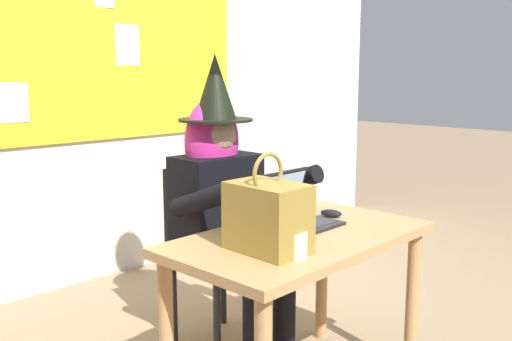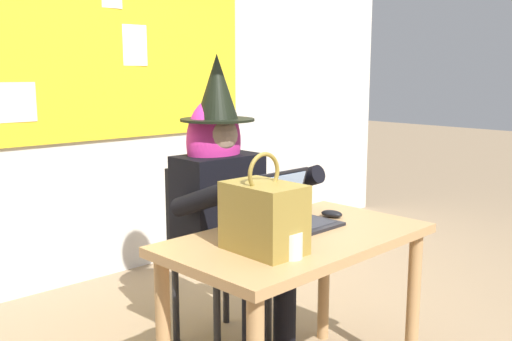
{
  "view_description": "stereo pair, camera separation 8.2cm",
  "coord_description": "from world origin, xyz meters",
  "px_view_note": "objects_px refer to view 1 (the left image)",
  "views": [
    {
      "loc": [
        -1.84,
        -1.51,
        1.39
      ],
      "look_at": [
        -0.05,
        0.29,
        0.95
      ],
      "focal_mm": 39.89,
      "sensor_mm": 36.0,
      "label": 1
    },
    {
      "loc": [
        -1.78,
        -1.57,
        1.39
      ],
      "look_at": [
        -0.05,
        0.29,
        0.95
      ],
      "focal_mm": 39.89,
      "sensor_mm": 36.0,
      "label": 2
    }
  ],
  "objects_px": {
    "person_costumed": "(225,192)",
    "coffee_mug": "(296,245)",
    "desk_main": "(300,260)",
    "laptop": "(294,213)",
    "chair_at_desk": "(209,244)",
    "computer_mouse": "(331,213)",
    "handbag": "(268,216)"
  },
  "relations": [
    {
      "from": "chair_at_desk",
      "to": "computer_mouse",
      "type": "distance_m",
      "value": 0.68
    },
    {
      "from": "desk_main",
      "to": "handbag",
      "type": "bearing_deg",
      "value": -166.48
    },
    {
      "from": "person_costumed",
      "to": "computer_mouse",
      "type": "distance_m",
      "value": 0.54
    },
    {
      "from": "chair_at_desk",
      "to": "laptop",
      "type": "bearing_deg",
      "value": 2.05
    },
    {
      "from": "handbag",
      "to": "coffee_mug",
      "type": "xyz_separation_m",
      "value": [
        0.02,
        -0.13,
        -0.09
      ]
    },
    {
      "from": "coffee_mug",
      "to": "laptop",
      "type": "bearing_deg",
      "value": 42.72
    },
    {
      "from": "chair_at_desk",
      "to": "computer_mouse",
      "type": "bearing_deg",
      "value": 22.62
    },
    {
      "from": "laptop",
      "to": "computer_mouse",
      "type": "xyz_separation_m",
      "value": [
        0.23,
        -0.03,
        -0.04
      ]
    },
    {
      "from": "person_costumed",
      "to": "handbag",
      "type": "height_order",
      "value": "person_costumed"
    },
    {
      "from": "coffee_mug",
      "to": "person_costumed",
      "type": "bearing_deg",
      "value": 67.05
    },
    {
      "from": "chair_at_desk",
      "to": "handbag",
      "type": "relative_size",
      "value": 2.42
    },
    {
      "from": "desk_main",
      "to": "person_costumed",
      "type": "bearing_deg",
      "value": 82.38
    },
    {
      "from": "laptop",
      "to": "computer_mouse",
      "type": "bearing_deg",
      "value": -9.97
    },
    {
      "from": "desk_main",
      "to": "chair_at_desk",
      "type": "bearing_deg",
      "value": 83.69
    },
    {
      "from": "chair_at_desk",
      "to": "desk_main",
      "type": "bearing_deg",
      "value": -6.36
    },
    {
      "from": "person_costumed",
      "to": "desk_main",
      "type": "bearing_deg",
      "value": -7.0
    },
    {
      "from": "person_costumed",
      "to": "coffee_mug",
      "type": "bearing_deg",
      "value": -22.33
    },
    {
      "from": "desk_main",
      "to": "handbag",
      "type": "height_order",
      "value": "handbag"
    },
    {
      "from": "coffee_mug",
      "to": "computer_mouse",
      "type": "bearing_deg",
      "value": 26.33
    },
    {
      "from": "chair_at_desk",
      "to": "person_costumed",
      "type": "height_order",
      "value": "person_costumed"
    },
    {
      "from": "desk_main",
      "to": "handbag",
      "type": "distance_m",
      "value": 0.36
    },
    {
      "from": "desk_main",
      "to": "person_costumed",
      "type": "relative_size",
      "value": 0.78
    },
    {
      "from": "desk_main",
      "to": "laptop",
      "type": "height_order",
      "value": "laptop"
    },
    {
      "from": "computer_mouse",
      "to": "handbag",
      "type": "bearing_deg",
      "value": 179.93
    },
    {
      "from": "chair_at_desk",
      "to": "person_costumed",
      "type": "relative_size",
      "value": 0.62
    },
    {
      "from": "computer_mouse",
      "to": "chair_at_desk",
      "type": "bearing_deg",
      "value": 98.1
    },
    {
      "from": "desk_main",
      "to": "handbag",
      "type": "relative_size",
      "value": 3.07
    },
    {
      "from": "desk_main",
      "to": "computer_mouse",
      "type": "xyz_separation_m",
      "value": [
        0.32,
        0.09,
        0.13
      ]
    },
    {
      "from": "laptop",
      "to": "chair_at_desk",
      "type": "bearing_deg",
      "value": 90.36
    },
    {
      "from": "desk_main",
      "to": "coffee_mug",
      "type": "relative_size",
      "value": 12.21
    },
    {
      "from": "computer_mouse",
      "to": "coffee_mug",
      "type": "distance_m",
      "value": 0.63
    },
    {
      "from": "person_costumed",
      "to": "computer_mouse",
      "type": "bearing_deg",
      "value": 28.42
    }
  ]
}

